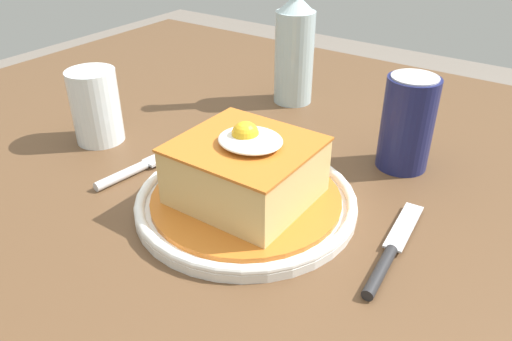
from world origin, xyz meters
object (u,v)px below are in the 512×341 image
object	(u,v)px
knife	(388,257)
drinking_glass	(97,111)
beer_bottle_clear	(295,43)
soda_can	(407,123)
fork	(135,169)
main_plate	(246,201)

from	to	relation	value
knife	drinking_glass	size ratio (longest dim) A/B	1.58
beer_bottle_clear	knife	bearing A→B (deg)	-45.71
soda_can	beer_bottle_clear	distance (m)	0.26
fork	beer_bottle_clear	xyz separation A→B (m)	(0.04, 0.32, 0.09)
soda_can	drinking_glass	bearing A→B (deg)	-155.25
soda_can	beer_bottle_clear	xyz separation A→B (m)	(-0.23, 0.11, 0.04)
soda_can	main_plate	bearing A→B (deg)	-119.63
knife	drinking_glass	bearing A→B (deg)	178.04
main_plate	beer_bottle_clear	xyz separation A→B (m)	(-0.12, 0.30, 0.09)
main_plate	soda_can	world-z (taller)	soda_can
beer_bottle_clear	drinking_glass	size ratio (longest dim) A/B	2.53
main_plate	fork	xyz separation A→B (m)	(-0.16, -0.02, -0.00)
fork	soda_can	distance (m)	0.35
fork	soda_can	bearing A→B (deg)	38.27
drinking_glass	beer_bottle_clear	bearing A→B (deg)	61.66
beer_bottle_clear	drinking_glass	world-z (taller)	beer_bottle_clear
main_plate	beer_bottle_clear	bearing A→B (deg)	111.78
main_plate	fork	bearing A→B (deg)	-172.97
knife	main_plate	bearing A→B (deg)	-178.94
fork	soda_can	world-z (taller)	soda_can
knife	drinking_glass	xyz separation A→B (m)	(-0.45, 0.02, 0.04)
main_plate	fork	distance (m)	0.16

